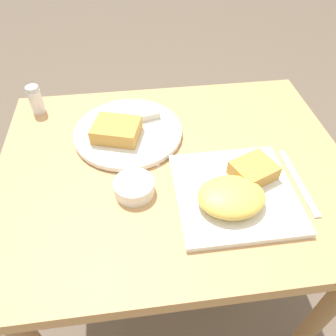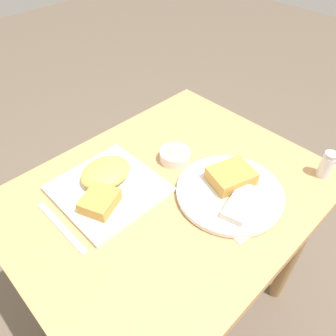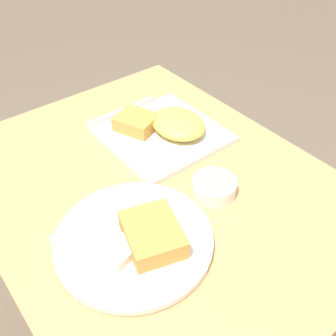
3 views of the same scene
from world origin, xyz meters
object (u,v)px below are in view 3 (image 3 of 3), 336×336
object	(u,v)px
sauce_ramekin	(214,187)
butter_knife	(121,111)
plate_oval_far	(136,238)
plate_square_near	(165,129)

from	to	relation	value
sauce_ramekin	butter_knife	size ratio (longest dim) A/B	0.44
plate_oval_far	sauce_ramekin	distance (m)	0.21
sauce_ramekin	plate_square_near	bearing A→B (deg)	-11.29
sauce_ramekin	butter_knife	world-z (taller)	sauce_ramekin
plate_oval_far	sauce_ramekin	bearing A→B (deg)	-87.15
plate_oval_far	butter_knife	size ratio (longest dim) A/B	1.39
butter_knife	plate_oval_far	bearing A→B (deg)	59.98
plate_oval_far	plate_square_near	bearing A→B (deg)	-46.96
plate_oval_far	butter_knife	distance (m)	0.46
butter_knife	plate_square_near	bearing A→B (deg)	98.68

